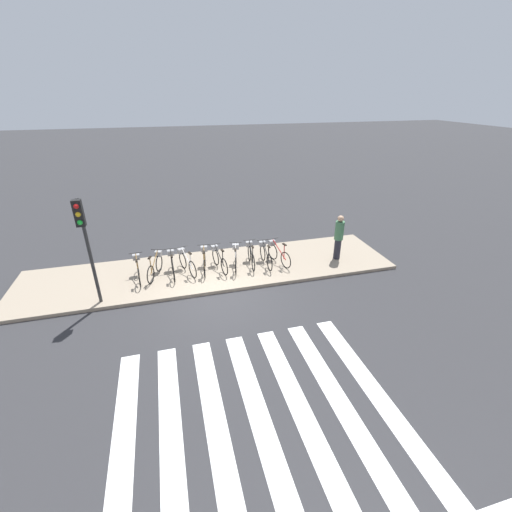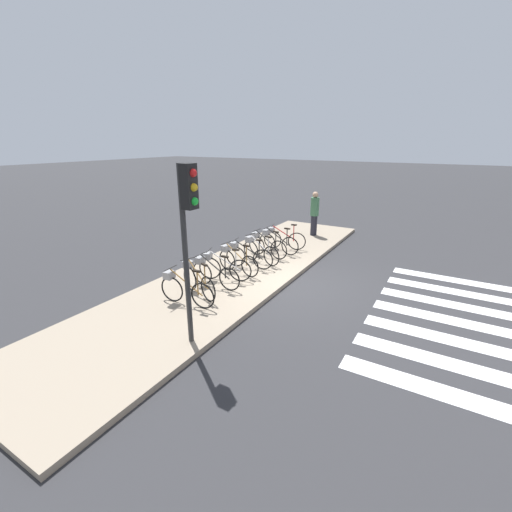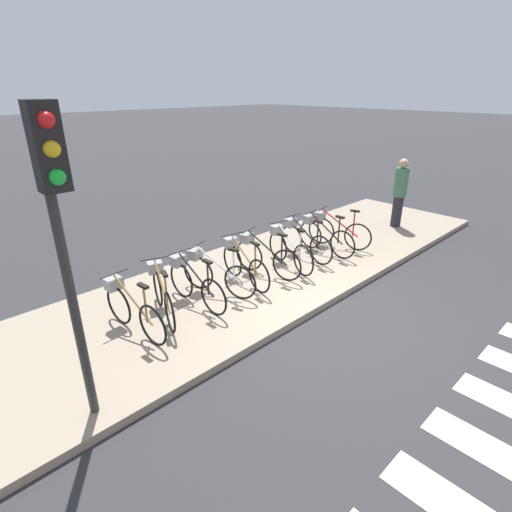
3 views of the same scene
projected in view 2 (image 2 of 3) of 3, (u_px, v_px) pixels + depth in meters
The scene contains 14 objects.
ground_plane at pixel (289, 284), 9.60m from camera, with size 120.00×120.00×0.00m, color #2D2D30.
sidewalk at pixel (240, 272), 10.36m from camera, with size 13.63×3.26×0.12m.
parked_bicycle_0 at pixel (183, 288), 8.05m from camera, with size 0.46×1.51×0.93m.
parked_bicycle_1 at pixel (196, 279), 8.59m from camera, with size 0.64×1.44×0.93m.
parked_bicycle_2 at pixel (212, 272), 9.03m from camera, with size 0.46×1.51×0.93m.
parked_bicycle_3 at pixel (222, 266), 9.47m from camera, with size 0.62×1.44×0.93m.
parked_bicycle_4 at pixel (236, 259), 9.99m from camera, with size 0.46×1.50×0.93m.
parked_bicycle_5 at pixel (246, 254), 10.41m from camera, with size 0.49×1.49×0.93m.
parked_bicycle_6 at pixel (259, 249), 10.88m from camera, with size 0.50×1.49×0.93m.
parked_bicycle_7 at pixel (265, 244), 11.42m from camera, with size 0.46×1.51×0.93m.
parked_bicycle_8 at pixel (276, 241), 11.80m from camera, with size 0.46×1.51×0.93m.
parked_bicycle_9 at pixel (282, 238), 12.21m from camera, with size 0.58×1.46×0.93m.
pedestrian at pixel (314, 213), 13.85m from camera, with size 0.34×0.34×1.78m.
traffic_light at pixel (188, 220), 5.86m from camera, with size 0.24×0.40×3.36m.
Camera 2 is at (-8.08, -3.69, 3.83)m, focal length 24.00 mm.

